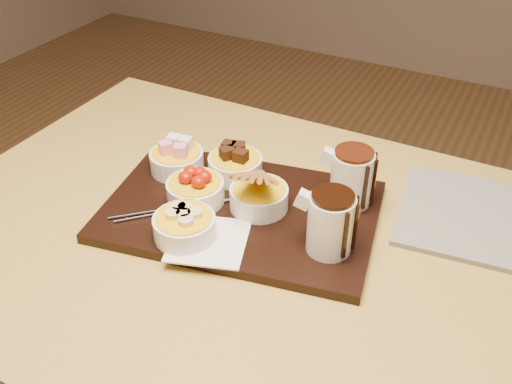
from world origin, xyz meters
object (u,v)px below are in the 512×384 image
at_px(dining_table, 270,283).
at_px(pitcher_dark_chocolate, 330,224).
at_px(bowl_strawberries, 196,192).
at_px(newspaper, 490,221).
at_px(serving_board, 241,211).
at_px(pitcher_milk_chocolate, 351,179).

height_order(dining_table, pitcher_dark_chocolate, pitcher_dark_chocolate).
height_order(bowl_strawberries, newspaper, bowl_strawberries).
bearing_deg(serving_board, dining_table, -35.13).
relative_size(dining_table, newspaper, 3.98).
bearing_deg(pitcher_dark_chocolate, newspaper, 33.80).
xyz_separation_m(dining_table, newspaper, (0.31, 0.21, 0.10)).
height_order(dining_table, newspaper, newspaper).
bearing_deg(bowl_strawberries, pitcher_milk_chocolate, 26.63).
bearing_deg(pitcher_dark_chocolate, dining_table, 172.78).
relative_size(dining_table, serving_board, 2.61).
distance_m(pitcher_dark_chocolate, newspaper, 0.31).
bearing_deg(bowl_strawberries, serving_board, 13.81).
height_order(bowl_strawberries, pitcher_milk_chocolate, pitcher_milk_chocolate).
xyz_separation_m(pitcher_dark_chocolate, pitcher_milk_chocolate, (-0.01, 0.13, 0.00)).
bearing_deg(pitcher_milk_chocolate, serving_board, -158.20).
bearing_deg(newspaper, bowl_strawberries, -163.38).
xyz_separation_m(dining_table, bowl_strawberries, (-0.15, 0.02, 0.14)).
relative_size(pitcher_dark_chocolate, pitcher_milk_chocolate, 1.00).
height_order(serving_board, newspaper, serving_board).
distance_m(dining_table, newspaper, 0.39).
height_order(dining_table, pitcher_milk_chocolate, pitcher_milk_chocolate).
relative_size(dining_table, pitcher_milk_chocolate, 12.29).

